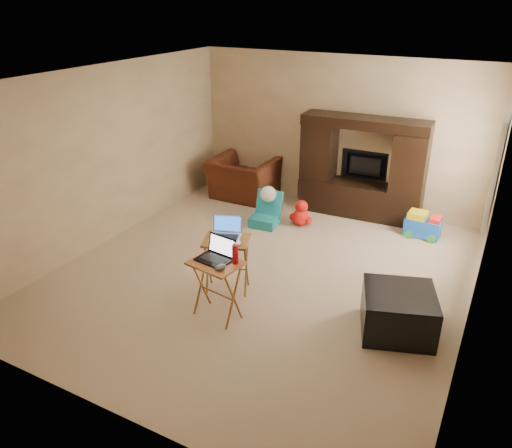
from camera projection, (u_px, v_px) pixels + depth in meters
The scene contains 22 objects.
floor at pixel (263, 273), 6.56m from camera, with size 5.50×5.50×0.00m, color #CEB38E.
ceiling at pixel (264, 78), 5.51m from camera, with size 5.50×5.50×0.00m, color silver.
wall_back at pixel (340, 133), 8.24m from camera, with size 5.00×5.00×0.00m, color tan.
wall_front at pixel (101, 294), 3.83m from camera, with size 5.00×5.00×0.00m, color tan.
wall_left at pixel (108, 156), 7.10m from camera, with size 5.50×5.50×0.00m, color tan.
wall_right at pixel (487, 225), 4.97m from camera, with size 5.50×5.50×0.00m, color tan.
window_pane at pixel (499, 167), 6.16m from camera, with size 1.20×1.20×0.00m, color white.
window_frame at pixel (498, 167), 6.17m from camera, with size 0.06×1.14×1.34m, color white.
entertainment_center at pixel (362, 168), 7.99m from camera, with size 1.98×0.50×1.62m, color black.
television at pixel (365, 166), 8.16m from camera, with size 0.82×0.11×0.47m, color black.
recliner at pixel (243, 178), 8.86m from camera, with size 1.10×0.96×0.72m, color #45180E.
child_rocker at pixel (264, 209), 7.81m from camera, with size 0.41×0.47×0.55m, color #177780, non-canonical shape.
plush_toy at pixel (301, 213), 7.83m from camera, with size 0.39×0.32×0.43m, color red, non-canonical shape.
push_toy at pixel (423, 224), 7.48m from camera, with size 0.53×0.38×0.40m, color blue, non-canonical shape.
ottoman at pixel (398, 312), 5.35m from camera, with size 0.75×0.75×0.48m, color black.
tray_table_left at pixel (227, 265), 6.06m from camera, with size 0.54×0.43×0.70m, color #935E23.
tray_table_right at pixel (217, 290), 5.55m from camera, with size 0.54×0.43×0.70m, color #AB5729.
laptop_left at pixel (225, 229), 5.90m from camera, with size 0.36×0.30×0.24m, color #BBBBC0.
laptop_right at pixel (213, 251), 5.39m from camera, with size 0.37×0.30×0.24m, color black.
mouse_left at pixel (237, 243), 5.77m from camera, with size 0.09×0.14×0.06m, color white.
mouse_right at pixel (220, 267), 5.24m from camera, with size 0.09×0.14×0.06m, color #403F44.
water_bottle at pixel (235, 254), 5.34m from camera, with size 0.07×0.07×0.22m, color red.
Camera 1 is at (2.58, -5.06, 3.35)m, focal length 35.00 mm.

